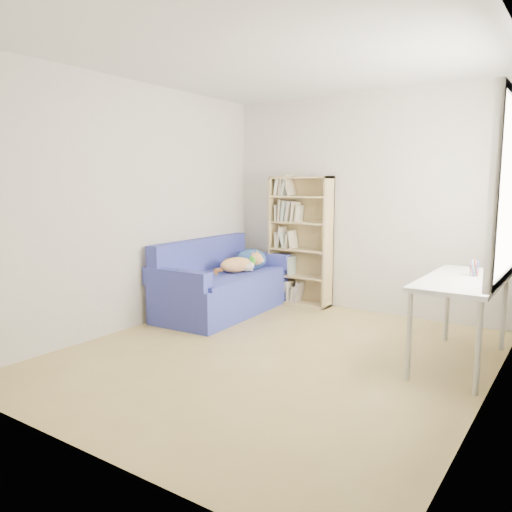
{
  "coord_description": "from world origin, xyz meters",
  "views": [
    {
      "loc": [
        2.29,
        -3.68,
        1.53
      ],
      "look_at": [
        -0.36,
        0.25,
        0.85
      ],
      "focal_mm": 35.0,
      "sensor_mm": 36.0,
      "label": 1
    }
  ],
  "objects_px": {
    "desk": "(463,286)",
    "bookshelf": "(300,246)",
    "sofa": "(222,284)",
    "pen_cup": "(474,270)"
  },
  "relations": [
    {
      "from": "sofa",
      "to": "desk",
      "type": "distance_m",
      "value": 2.81
    },
    {
      "from": "sofa",
      "to": "pen_cup",
      "type": "relative_size",
      "value": 12.41
    },
    {
      "from": "desk",
      "to": "bookshelf",
      "type": "bearing_deg",
      "value": 152.57
    },
    {
      "from": "sofa",
      "to": "desk",
      "type": "bearing_deg",
      "value": -8.58
    },
    {
      "from": "desk",
      "to": "sofa",
      "type": "bearing_deg",
      "value": 174.54
    },
    {
      "from": "bookshelf",
      "to": "pen_cup",
      "type": "height_order",
      "value": "bookshelf"
    },
    {
      "from": "pen_cup",
      "to": "bookshelf",
      "type": "bearing_deg",
      "value": 156.58
    },
    {
      "from": "bookshelf",
      "to": "desk",
      "type": "xyz_separation_m",
      "value": [
        2.2,
        -1.14,
        -0.07
      ]
    },
    {
      "from": "pen_cup",
      "to": "sofa",
      "type": "bearing_deg",
      "value": 178.0
    },
    {
      "from": "desk",
      "to": "pen_cup",
      "type": "height_order",
      "value": "pen_cup"
    }
  ]
}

